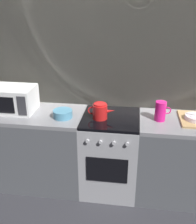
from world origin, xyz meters
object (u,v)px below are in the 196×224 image
(stove_unit, at_px, (110,154))
(mixing_bowl, at_px, (63,114))
(pitcher, at_px, (161,111))
(dish_pile, at_px, (195,119))
(microwave, at_px, (13,99))
(kettle, at_px, (100,111))

(stove_unit, xyz_separation_m, mixing_bowl, (-0.49, -0.07, 0.49))
(mixing_bowl, distance_m, pitcher, 1.00)
(pitcher, distance_m, dish_pile, 0.36)
(stove_unit, relative_size, dish_pile, 2.25)
(stove_unit, distance_m, pitcher, 0.74)
(dish_pile, bearing_deg, pitcher, -174.30)
(microwave, bearing_deg, dish_pile, 0.39)
(pitcher, bearing_deg, microwave, 179.19)
(microwave, distance_m, dish_pile, 1.92)
(stove_unit, xyz_separation_m, pitcher, (0.50, 0.00, 0.55))
(mixing_bowl, height_order, dish_pile, mixing_bowl)
(pitcher, xyz_separation_m, dish_pile, (0.35, 0.04, -0.08))
(microwave, relative_size, pitcher, 2.30)
(stove_unit, xyz_separation_m, dish_pile, (0.85, 0.04, 0.47))
(kettle, bearing_deg, pitcher, 4.26)
(mixing_bowl, bearing_deg, kettle, 4.23)
(dish_pile, bearing_deg, microwave, -179.61)
(dish_pile, bearing_deg, stove_unit, -177.54)
(mixing_bowl, height_order, pitcher, pitcher)
(stove_unit, bearing_deg, mixing_bowl, -171.65)
(kettle, distance_m, dish_pile, 0.96)
(stove_unit, height_order, microwave, microwave)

